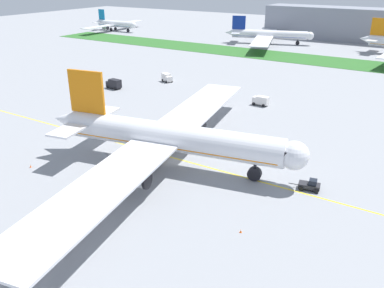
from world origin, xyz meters
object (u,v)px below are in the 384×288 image
(service_truck_catering_van, at_px, (167,77))
(parked_airliner_far_centre, at_px, (268,35))
(service_truck_baggage_loader, at_px, (261,100))
(service_truck_fuel_bowser, at_px, (114,84))
(ground_crew_wingwalker_port, at_px, (142,158))
(pushback_tug, at_px, (310,185))
(traffic_cone_port_wing, at_px, (30,166))
(airliner_foreground, at_px, (167,137))
(parked_airliner_far_left, at_px, (115,24))
(traffic_cone_near_nose, at_px, (241,231))

(service_truck_catering_van, relative_size, parked_airliner_far_centre, 0.06)
(service_truck_baggage_loader, relative_size, service_truck_fuel_bowser, 0.84)
(ground_crew_wingwalker_port, bearing_deg, pushback_tug, 12.62)
(pushback_tug, relative_size, traffic_cone_port_wing, 9.85)
(airliner_foreground, height_order, parked_airliner_far_left, airliner_foreground)
(traffic_cone_port_wing, bearing_deg, pushback_tug, 22.54)
(service_truck_baggage_loader, bearing_deg, ground_crew_wingwalker_port, -95.89)
(traffic_cone_port_wing, bearing_deg, parked_airliner_far_left, 127.27)
(traffic_cone_near_nose, xyz_separation_m, traffic_cone_port_wing, (-46.20, -2.49, 0.00))
(ground_crew_wingwalker_port, bearing_deg, parked_airliner_far_centre, 103.19)
(service_truck_baggage_loader, bearing_deg, parked_airliner_far_centre, 111.47)
(service_truck_baggage_loader, height_order, parked_airliner_far_centre, parked_airliner_far_centre)
(ground_crew_wingwalker_port, bearing_deg, service_truck_fuel_bowser, 137.51)
(ground_crew_wingwalker_port, height_order, parked_airliner_far_left, parked_airliner_far_left)
(traffic_cone_near_nose, height_order, parked_airliner_far_centre, parked_airliner_far_centre)
(traffic_cone_near_nose, relative_size, service_truck_baggage_loader, 0.12)
(parked_airliner_far_centre, bearing_deg, airliner_foreground, -74.81)
(airliner_foreground, bearing_deg, ground_crew_wingwalker_port, -158.21)
(traffic_cone_port_wing, bearing_deg, traffic_cone_near_nose, 3.09)
(service_truck_fuel_bowser, distance_m, service_truck_catering_van, 19.75)
(pushback_tug, height_order, parked_airliner_far_left, parked_airliner_far_left)
(ground_crew_wingwalker_port, height_order, service_truck_catering_van, service_truck_catering_van)
(pushback_tug, distance_m, traffic_cone_near_nose, 19.34)
(parked_airliner_far_centre, bearing_deg, traffic_cone_port_wing, -83.73)
(ground_crew_wingwalker_port, xyz_separation_m, service_truck_baggage_loader, (5.15, 49.91, 0.49))
(traffic_cone_near_nose, xyz_separation_m, parked_airliner_far_left, (-171.49, 162.15, 4.23))
(ground_crew_wingwalker_port, bearing_deg, traffic_cone_port_wing, -142.44)
(parked_airliner_far_left, bearing_deg, service_truck_baggage_loader, -34.24)
(traffic_cone_near_nose, relative_size, parked_airliner_far_centre, 0.01)
(parked_airliner_far_left, bearing_deg, service_truck_catering_van, -40.58)
(service_truck_fuel_bowser, xyz_separation_m, parked_airliner_far_left, (-98.53, 109.94, 2.81))
(traffic_cone_near_nose, distance_m, service_truck_catering_van, 93.75)
(ground_crew_wingwalker_port, distance_m, parked_airliner_far_left, 208.04)
(airliner_foreground, height_order, service_truck_fuel_bowser, airliner_foreground)
(parked_airliner_far_left, bearing_deg, service_truck_fuel_bowser, -48.14)
(service_truck_fuel_bowser, xyz_separation_m, service_truck_catering_van, (9.86, 17.11, -0.12))
(airliner_foreground, height_order, traffic_cone_port_wing, airliner_foreground)
(service_truck_baggage_loader, bearing_deg, airliner_foreground, -89.92)
(traffic_cone_port_wing, height_order, parked_airliner_far_centre, parked_airliner_far_centre)
(ground_crew_wingwalker_port, xyz_separation_m, parked_airliner_far_centre, (-36.56, 155.93, 3.86))
(service_truck_fuel_bowser, bearing_deg, pushback_tug, -23.29)
(traffic_cone_port_wing, relative_size, parked_airliner_far_left, 0.01)
(pushback_tug, relative_size, service_truck_catering_van, 1.17)
(service_truck_catering_van, bearing_deg, airliner_foreground, -54.42)
(pushback_tug, bearing_deg, parked_airliner_far_left, 140.88)
(traffic_cone_near_nose, bearing_deg, service_truck_catering_van, 132.31)
(pushback_tug, bearing_deg, service_truck_fuel_bowser, 156.71)
(airliner_foreground, xyz_separation_m, service_truck_baggage_loader, (-0.07, 47.82, -4.64))
(parked_airliner_far_left, relative_size, parked_airliner_far_centre, 0.72)
(traffic_cone_port_wing, bearing_deg, service_truck_catering_van, 103.25)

